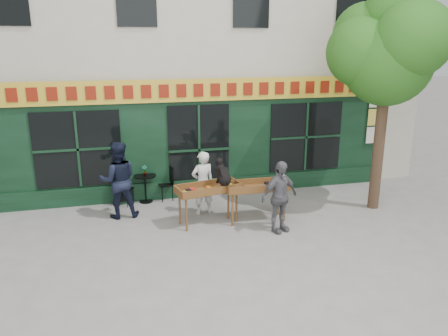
{
  "coord_description": "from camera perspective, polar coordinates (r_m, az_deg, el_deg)",
  "views": [
    {
      "loc": [
        -2.2,
        -9.29,
        4.22
      ],
      "look_at": [
        0.26,
        0.5,
        1.31
      ],
      "focal_mm": 35.0,
      "sensor_mm": 36.0,
      "label": 1
    }
  ],
  "objects": [
    {
      "name": "ground",
      "position": [
        10.44,
        -0.72,
        -7.78
      ],
      "size": [
        80.0,
        80.0,
        0.0
      ],
      "primitive_type": "plane",
      "color": "slate",
      "rests_on": "ground"
    },
    {
      "name": "building",
      "position": [
        15.44,
        -6.22,
        18.78
      ],
      "size": [
        14.0,
        7.26,
        10.0
      ],
      "color": "beige",
      "rests_on": "ground"
    },
    {
      "name": "street_tree",
      "position": [
        11.66,
        20.71,
        14.52
      ],
      "size": [
        3.05,
        2.9,
        5.6
      ],
      "color": "#382619",
      "rests_on": "ground"
    },
    {
      "name": "book_cart_center",
      "position": [
        10.41,
        -2.08,
        -2.99
      ],
      "size": [
        1.6,
        0.91,
        0.99
      ],
      "rotation": [
        0.0,
        0.0,
        0.21
      ],
      "color": "brown",
      "rests_on": "ground"
    },
    {
      "name": "dog",
      "position": [
        10.3,
        -0.15,
        -0.47
      ],
      "size": [
        0.46,
        0.66,
        0.6
      ],
      "primitive_type": null,
      "rotation": [
        0.0,
        0.0,
        0.21
      ],
      "color": "black",
      "rests_on": "book_cart_center"
    },
    {
      "name": "woman",
      "position": [
        11.02,
        -2.79,
        -1.95
      ],
      "size": [
        0.66,
        0.5,
        1.63
      ],
      "primitive_type": "imported",
      "rotation": [
        0.0,
        0.0,
        3.35
      ],
      "color": "silver",
      "rests_on": "ground"
    },
    {
      "name": "book_cart_right",
      "position": [
        10.6,
        4.27,
        -2.67
      ],
      "size": [
        1.52,
        0.66,
        0.99
      ],
      "rotation": [
        0.0,
        0.0,
        -0.03
      ],
      "color": "brown",
      "rests_on": "ground"
    },
    {
      "name": "man_right",
      "position": [
        10.03,
        7.25,
        -3.76
      ],
      "size": [
        1.07,
        0.7,
        1.68
      ],
      "primitive_type": "imported",
      "rotation": [
        0.0,
        0.0,
        0.32
      ],
      "color": "#55565A",
      "rests_on": "ground"
    },
    {
      "name": "bistro_table",
      "position": [
        12.06,
        -10.26,
        -1.95
      ],
      "size": [
        0.6,
        0.6,
        0.76
      ],
      "color": "black",
      "rests_on": "ground"
    },
    {
      "name": "bistro_chair_left",
      "position": [
        11.99,
        -13.22,
        -2.16
      ],
      "size": [
        0.5,
        0.5,
        0.95
      ],
      "rotation": [
        0.0,
        0.0,
        0.98
      ],
      "color": "black",
      "rests_on": "ground"
    },
    {
      "name": "bistro_chair_right",
      "position": [
        12.15,
        -7.28,
        -1.61
      ],
      "size": [
        0.43,
        0.42,
        0.95
      ],
      "rotation": [
        0.0,
        0.0,
        -1.37
      ],
      "color": "black",
      "rests_on": "ground"
    },
    {
      "name": "potted_plant",
      "position": [
        11.95,
        -10.34,
        -0.3
      ],
      "size": [
        0.17,
        0.14,
        0.28
      ],
      "primitive_type": "imported",
      "rotation": [
        0.0,
        0.0,
        -0.33
      ],
      "color": "gray",
      "rests_on": "bistro_table"
    },
    {
      "name": "man_left",
      "position": [
        11.06,
        -13.64,
        -1.54
      ],
      "size": [
        0.95,
        0.75,
        1.93
      ],
      "primitive_type": "imported",
      "rotation": [
        0.0,
        0.0,
        3.17
      ],
      "color": "black",
      "rests_on": "ground"
    },
    {
      "name": "chalkboard",
      "position": [
        12.1,
        -13.09,
        -2.77
      ],
      "size": [
        0.59,
        0.3,
        0.79
      ],
      "rotation": [
        0.0,
        0.0,
        0.21
      ],
      "color": "black",
      "rests_on": "ground"
    }
  ]
}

